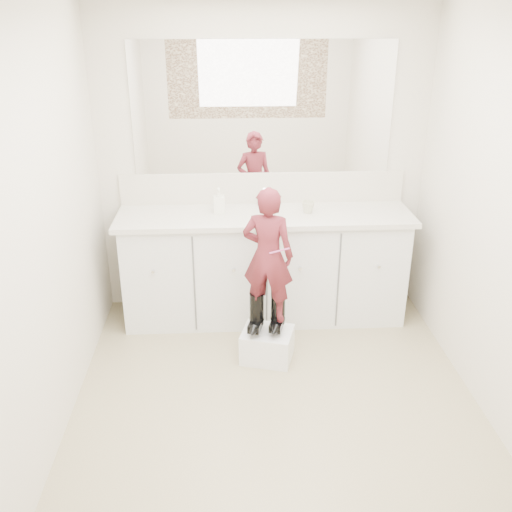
{
  "coord_description": "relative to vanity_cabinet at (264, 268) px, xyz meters",
  "views": [
    {
      "loc": [
        -0.29,
        -2.93,
        2.35
      ],
      "look_at": [
        -0.1,
        0.54,
        0.83
      ],
      "focal_mm": 40.0,
      "sensor_mm": 36.0,
      "label": 1
    }
  ],
  "objects": [
    {
      "name": "floor",
      "position": [
        0.0,
        -1.23,
        -0.42
      ],
      "size": [
        3.0,
        3.0,
        0.0
      ],
      "primitive_type": "plane",
      "color": "#948461",
      "rests_on": "ground"
    },
    {
      "name": "wall_back",
      "position": [
        0.0,
        0.27,
        0.77
      ],
      "size": [
        2.6,
        0.0,
        2.6
      ],
      "primitive_type": "plane",
      "rotation": [
        1.57,
        0.0,
        0.0
      ],
      "color": "beige",
      "rests_on": "floor"
    },
    {
      "name": "wall_front",
      "position": [
        0.0,
        -2.73,
        0.77
      ],
      "size": [
        2.6,
        0.0,
        2.6
      ],
      "primitive_type": "plane",
      "rotation": [
        -1.57,
        0.0,
        0.0
      ],
      "color": "beige",
      "rests_on": "floor"
    },
    {
      "name": "wall_left",
      "position": [
        -1.3,
        -1.23,
        0.78
      ],
      "size": [
        0.0,
        3.0,
        3.0
      ],
      "primitive_type": "plane",
      "rotation": [
        1.57,
        0.0,
        1.57
      ],
      "color": "beige",
      "rests_on": "floor"
    },
    {
      "name": "wall_right",
      "position": [
        1.3,
        -1.23,
        0.78
      ],
      "size": [
        0.0,
        3.0,
        3.0
      ],
      "primitive_type": "plane",
      "rotation": [
        1.57,
        0.0,
        -1.57
      ],
      "color": "beige",
      "rests_on": "floor"
    },
    {
      "name": "vanity_cabinet",
      "position": [
        0.0,
        0.0,
        0.0
      ],
      "size": [
        2.2,
        0.55,
        0.85
      ],
      "primitive_type": "cube",
      "color": "silver",
      "rests_on": "floor"
    },
    {
      "name": "countertop",
      "position": [
        0.0,
        -0.01,
        0.45
      ],
      "size": [
        2.28,
        0.58,
        0.04
      ],
      "primitive_type": "cube",
      "color": "beige",
      "rests_on": "vanity_cabinet"
    },
    {
      "name": "backsplash",
      "position": [
        0.0,
        0.26,
        0.59
      ],
      "size": [
        2.28,
        0.03,
        0.25
      ],
      "primitive_type": "cube",
      "color": "beige",
      "rests_on": "countertop"
    },
    {
      "name": "mirror",
      "position": [
        0.0,
        0.26,
        1.22
      ],
      "size": [
        2.0,
        0.02,
        1.0
      ],
      "primitive_type": "cube",
      "color": "white",
      "rests_on": "wall_back"
    },
    {
      "name": "dot_panel",
      "position": [
        0.0,
        -2.71,
        1.22
      ],
      "size": [
        2.0,
        0.01,
        1.2
      ],
      "primitive_type": "cube",
      "color": "#472819",
      "rests_on": "wall_front"
    },
    {
      "name": "faucet",
      "position": [
        0.0,
        0.15,
        0.52
      ],
      "size": [
        0.08,
        0.08,
        0.1
      ],
      "primitive_type": "cylinder",
      "color": "silver",
      "rests_on": "countertop"
    },
    {
      "name": "cup",
      "position": [
        0.33,
        -0.01,
        0.51
      ],
      "size": [
        0.11,
        0.11,
        0.09
      ],
      "primitive_type": "imported",
      "rotation": [
        0.0,
        0.0,
        -0.11
      ],
      "color": "beige",
      "rests_on": "countertop"
    },
    {
      "name": "soap_bottle",
      "position": [
        -0.35,
        0.04,
        0.56
      ],
      "size": [
        0.09,
        0.09,
        0.19
      ],
      "primitive_type": "imported",
      "rotation": [
        0.0,
        0.0,
        0.03
      ],
      "color": "white",
      "rests_on": "countertop"
    },
    {
      "name": "step_stool",
      "position": [
        -0.02,
        -0.65,
        -0.31
      ],
      "size": [
        0.42,
        0.38,
        0.22
      ],
      "primitive_type": "cube",
      "rotation": [
        0.0,
        0.0,
        -0.28
      ],
      "color": "white",
      "rests_on": "floor"
    },
    {
      "name": "boot_left",
      "position": [
        -0.1,
        -0.63,
        -0.05
      ],
      "size": [
        0.16,
        0.22,
        0.29
      ],
      "primitive_type": null,
      "rotation": [
        0.0,
        0.0,
        -0.28
      ],
      "color": "black",
      "rests_on": "step_stool"
    },
    {
      "name": "boot_right",
      "position": [
        0.05,
        -0.63,
        -0.05
      ],
      "size": [
        0.16,
        0.22,
        0.29
      ],
      "primitive_type": null,
      "rotation": [
        0.0,
        0.0,
        -0.28
      ],
      "color": "black",
      "rests_on": "step_stool"
    },
    {
      "name": "toddler",
      "position": [
        -0.02,
        -0.63,
        0.38
      ],
      "size": [
        0.4,
        0.32,
        0.96
      ],
      "primitive_type": "imported",
      "rotation": [
        0.0,
        0.0,
        2.86
      ],
      "color": "#972E39",
      "rests_on": "step_stool"
    },
    {
      "name": "toothbrush",
      "position": [
        0.05,
        -0.71,
        0.45
      ],
      "size": [
        0.13,
        0.05,
        0.06
      ],
      "primitive_type": "cylinder",
      "rotation": [
        0.0,
        1.22,
        -0.28
      ],
      "color": "#CF5094",
      "rests_on": "toddler"
    }
  ]
}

